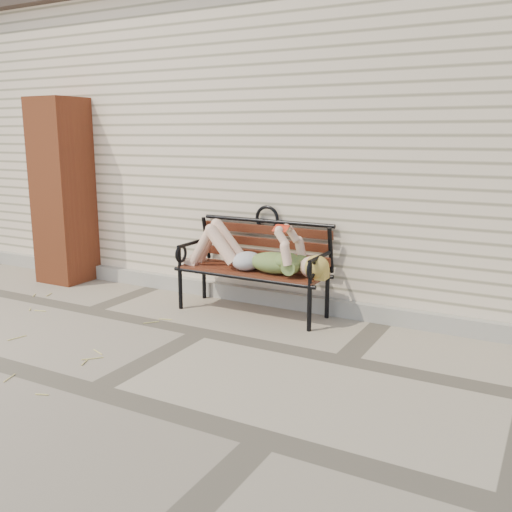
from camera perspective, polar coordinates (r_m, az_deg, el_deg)
The scene contains 8 objects.
ground at distance 4.80m, azimuth -5.49°, elevation -7.61°, with size 80.00×80.00×0.00m, color gray.
house_wall at distance 7.20m, azimuth 7.95°, elevation 11.06°, with size 8.00×4.00×3.00m, color beige.
house_roof at distance 7.36m, azimuth 8.36°, elevation 24.00°, with size 8.30×4.30×0.30m, color #3F342D.
foundation_strip at distance 5.57m, azimuth 0.08°, elevation -3.96°, with size 8.00×0.10×0.15m, color #99958B.
brick_pillar at distance 6.64m, azimuth -18.72°, elevation 6.13°, with size 0.50×0.50×2.00m, color #9B4523.
garden_bench at distance 5.22m, azimuth 0.07°, elevation 0.23°, with size 1.49×0.59×0.97m.
reading_woman at distance 5.11m, azimuth -0.44°, elevation 0.33°, with size 1.41×0.32×0.44m.
straw_scatter at distance 5.18m, azimuth -22.01°, elevation -6.91°, with size 2.57×1.80×0.01m.
Camera 1 is at (2.55, -3.73, 1.61)m, focal length 40.00 mm.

